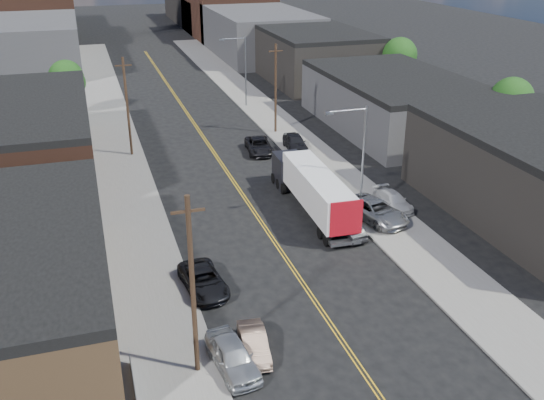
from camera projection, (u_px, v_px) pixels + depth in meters
ground at (186, 111)px, 77.37m from camera, size 260.00×260.00×0.00m
centerline at (211, 148)px, 64.28m from camera, size 0.32×120.00×0.01m
sidewalk_left at (119, 156)px, 61.65m from camera, size 5.00×140.00×0.15m
sidewalk_right at (295, 139)px, 66.86m from camera, size 5.00×140.00×0.15m
warehouse_tan at (0, 278)px, 34.66m from camera, size 12.00×22.00×5.60m
warehouse_brown at (24, 136)px, 57.14m from camera, size 12.00×26.00×6.60m
industrial_right_b at (394, 101)px, 69.95m from camera, size 14.00×24.00×6.10m
industrial_right_c at (314, 55)px, 92.34m from camera, size 14.00×22.00×7.60m
skyline_left_a at (29, 44)px, 100.82m from camera, size 16.00×30.00×8.00m
skyline_right_a at (259, 33)px, 111.78m from camera, size 16.00×30.00×8.00m
skyline_left_b at (34, 19)px, 122.23m from camera, size 16.00×26.00×10.00m
skyline_right_b at (227, 12)px, 133.19m from camera, size 16.00×26.00×10.00m
skyline_left_c at (39, 15)px, 140.29m from camera, size 16.00×40.00×7.00m
skyline_right_c at (208, 9)px, 151.25m from camera, size 16.00×40.00×7.00m
streetlight_near at (359, 153)px, 46.76m from camera, size 3.39×0.25×9.00m
streetlight_far at (243, 66)px, 77.30m from camera, size 3.39×0.25×9.00m
utility_pole_left_near at (193, 287)px, 29.42m from camera, size 1.60×0.26×10.00m
utility_pole_left_far at (127, 107)px, 59.96m from camera, size 1.60×0.26×10.00m
utility_pole_right at (276, 88)px, 67.07m from camera, size 1.60×0.26×10.00m
tree_left_far at (67, 80)px, 73.45m from camera, size 4.35×4.20×6.97m
tree_right_near at (512, 102)px, 62.70m from camera, size 4.60×4.48×7.44m
tree_right_far at (400, 57)px, 83.52m from camera, size 4.85×4.76×7.91m
semi_truck at (311, 186)px, 49.01m from camera, size 2.84×14.37×3.74m
car_left_a at (232, 356)px, 31.40m from camera, size 2.45×4.86×1.59m
car_left_b at (254, 344)px, 32.59m from camera, size 1.78×4.03×1.29m
car_left_c at (203, 280)px, 38.40m from camera, size 2.80×5.28×1.41m
car_right_oncoming at (346, 229)px, 45.21m from camera, size 1.92×4.11×1.31m
car_right_lot_a at (376, 211)px, 47.42m from camera, size 4.18×6.42×1.64m
car_right_lot_b at (393, 201)px, 49.60m from camera, size 2.10×4.58×1.30m
car_right_lot_c at (295, 142)px, 62.91m from camera, size 2.37×4.98×1.64m
car_ahead_truck at (259, 146)px, 62.60m from camera, size 3.08×5.58×1.48m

